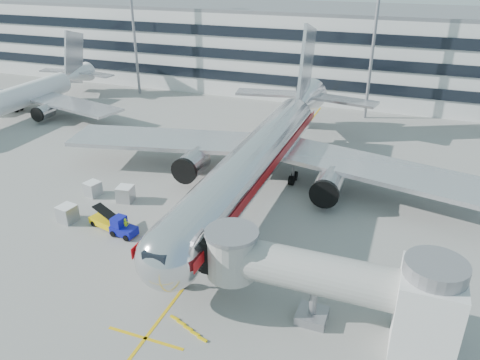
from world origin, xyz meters
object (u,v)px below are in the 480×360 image
(cargo_container_right, at_px, (125,194))
(ramp_worker, at_px, (126,227))
(baggage_tug, at_px, (122,228))
(main_jet, at_px, (262,152))
(cargo_container_front, at_px, (67,213))
(cargo_container_left, at_px, (93,189))
(belt_loader, at_px, (109,222))

(cargo_container_right, relative_size, ramp_worker, 1.06)
(baggage_tug, height_order, ramp_worker, baggage_tug)
(main_jet, distance_m, baggage_tug, 17.63)
(cargo_container_right, height_order, cargo_container_front, cargo_container_right)
(baggage_tug, xyz_separation_m, cargo_container_left, (-7.75, 5.90, 0.00))
(main_jet, relative_size, cargo_container_left, 27.93)
(main_jet, distance_m, cargo_container_left, 19.30)
(belt_loader, height_order, cargo_container_front, belt_loader)
(baggage_tug, relative_size, cargo_container_right, 1.41)
(cargo_container_front, bearing_deg, belt_loader, 4.66)
(baggage_tug, bearing_deg, cargo_container_front, 177.58)
(cargo_container_left, bearing_deg, cargo_container_right, 1.67)
(belt_loader, bearing_deg, main_jet, 51.82)
(main_jet, xyz_separation_m, baggage_tug, (-9.06, -14.73, -3.43))
(cargo_container_right, bearing_deg, ramp_worker, -56.46)
(ramp_worker, bearing_deg, cargo_container_right, 82.25)
(cargo_container_front, relative_size, ramp_worker, 1.06)
(belt_loader, height_order, baggage_tug, belt_loader)
(cargo_container_right, height_order, ramp_worker, ramp_worker)
(main_jet, xyz_separation_m, cargo_container_right, (-12.66, -8.71, -3.37))
(ramp_worker, bearing_deg, cargo_container_front, 138.03)
(cargo_container_left, height_order, ramp_worker, ramp_worker)
(belt_loader, relative_size, cargo_container_front, 2.46)
(baggage_tug, bearing_deg, cargo_container_right, 120.87)
(cargo_container_left, bearing_deg, baggage_tug, -37.26)
(belt_loader, xyz_separation_m, cargo_container_right, (-1.59, 5.36, 0.27))
(belt_loader, distance_m, ramp_worker, 2.33)
(cargo_container_left, relative_size, cargo_container_front, 0.99)
(cargo_container_front, bearing_deg, main_jet, 42.62)
(belt_loader, distance_m, cargo_container_right, 5.60)
(main_jet, relative_size, cargo_container_front, 27.54)
(baggage_tug, distance_m, cargo_container_right, 7.01)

